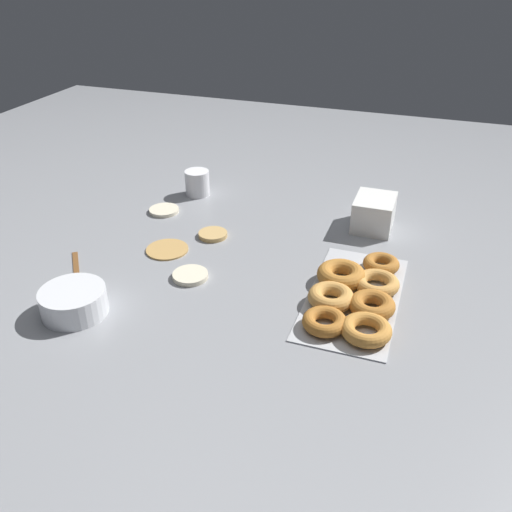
# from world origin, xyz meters

# --- Properties ---
(ground_plane) EXTENTS (3.00, 3.00, 0.00)m
(ground_plane) POSITION_xyz_m (0.00, 0.00, 0.00)
(ground_plane) COLOR gray
(pancake_0) EXTENTS (0.08, 0.08, 0.01)m
(pancake_0) POSITION_xyz_m (0.09, 0.04, 0.01)
(pancake_0) COLOR tan
(pancake_0) RESTS_ON ground_plane
(pancake_1) EXTENTS (0.09, 0.09, 0.01)m
(pancake_1) POSITION_xyz_m (-0.13, 0.01, 0.01)
(pancake_1) COLOR beige
(pancake_1) RESTS_ON ground_plane
(pancake_2) EXTENTS (0.09, 0.09, 0.01)m
(pancake_2) POSITION_xyz_m (0.18, 0.25, 0.01)
(pancake_2) COLOR beige
(pancake_2) RESTS_ON ground_plane
(pancake_3) EXTENTS (0.11, 0.11, 0.01)m
(pancake_3) POSITION_xyz_m (-0.03, 0.13, 0.00)
(pancake_3) COLOR tan
(pancake_3) RESTS_ON ground_plane
(donut_tray) EXTENTS (0.42, 0.21, 0.04)m
(donut_tray) POSITION_xyz_m (-0.10, -0.40, 0.02)
(donut_tray) COLOR silver
(donut_tray) RESTS_ON ground_plane
(batter_bowl) EXTENTS (0.15, 0.15, 0.06)m
(batter_bowl) POSITION_xyz_m (-0.35, 0.19, 0.03)
(batter_bowl) COLOR white
(batter_bowl) RESTS_ON ground_plane
(container_stack) EXTENTS (0.14, 0.11, 0.09)m
(container_stack) POSITION_xyz_m (0.29, -0.38, 0.05)
(container_stack) COLOR white
(container_stack) RESTS_ON ground_plane
(paper_cup) EXTENTS (0.08, 0.08, 0.08)m
(paper_cup) POSITION_xyz_m (0.34, 0.20, 0.04)
(paper_cup) COLOR white
(paper_cup) RESTS_ON ground_plane
(spatula) EXTENTS (0.24, 0.20, 0.01)m
(spatula) POSITION_xyz_m (-0.27, 0.24, 0.00)
(spatula) COLOR brown
(spatula) RESTS_ON ground_plane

